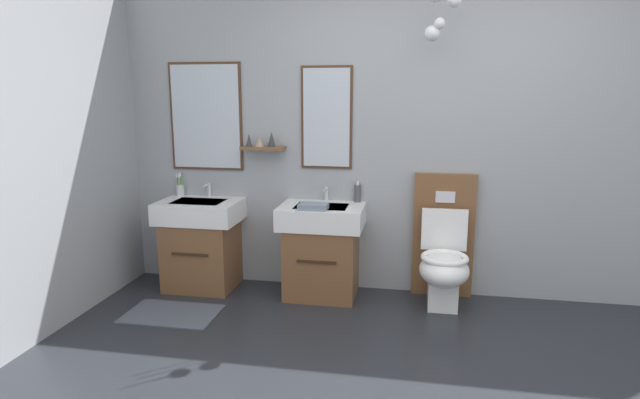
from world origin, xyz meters
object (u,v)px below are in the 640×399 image
at_px(vanity_sink_left, 202,241).
at_px(vanity_sink_right, 322,248).
at_px(toilet, 443,256).
at_px(toothbrush_cup, 180,189).
at_px(soap_dispenser, 358,193).
at_px(folded_hand_towel, 313,206).

bearing_deg(vanity_sink_left, vanity_sink_right, 0.00).
relative_size(toilet, toothbrush_cup, 5.00).
relative_size(vanity_sink_right, toilet, 0.75).
bearing_deg(toothbrush_cup, toilet, -4.12).
distance_m(vanity_sink_left, toilet, 1.99).
bearing_deg(soap_dispenser, vanity_sink_right, -145.11).
relative_size(vanity_sink_left, soap_dispenser, 4.25).
xyz_separation_m(vanity_sink_left, toothbrush_cup, (-0.25, 0.17, 0.41)).
xyz_separation_m(toilet, soap_dispenser, (-0.70, 0.17, 0.44)).
bearing_deg(vanity_sink_right, toilet, 0.68).
bearing_deg(vanity_sink_left, toothbrush_cup, 145.56).
bearing_deg(toilet, vanity_sink_left, -179.67).
xyz_separation_m(toothbrush_cup, soap_dispenser, (1.54, 0.01, 0.02)).
relative_size(vanity_sink_right, folded_hand_towel, 3.39).
height_order(vanity_sink_right, folded_hand_towel, folded_hand_towel).
distance_m(vanity_sink_left, vanity_sink_right, 1.03).
bearing_deg(soap_dispenser, toilet, -13.81).
bearing_deg(folded_hand_towel, toilet, 9.26).
bearing_deg(vanity_sink_right, soap_dispenser, 34.89).
xyz_separation_m(vanity_sink_right, folded_hand_towel, (-0.04, -0.15, 0.37)).
relative_size(toothbrush_cup, folded_hand_towel, 0.91).
bearing_deg(folded_hand_towel, soap_dispenser, 47.89).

